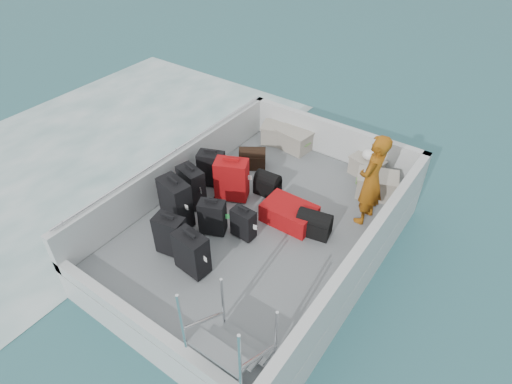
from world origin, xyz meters
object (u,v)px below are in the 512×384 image
(suitcase_0, at_px, (176,203))
(suitcase_1, at_px, (192,187))
(crate_0, at_px, (278,135))
(suitcase_8, at_px, (289,214))
(suitcase_7, at_px, (243,224))
(crate_1, at_px, (294,140))
(crate_2, at_px, (366,168))
(crate_3, at_px, (376,186))
(suitcase_6, at_px, (192,253))
(suitcase_2, at_px, (211,169))
(suitcase_3, at_px, (171,236))
(suitcase_5, at_px, (232,180))
(passenger, at_px, (371,180))
(suitcase_4, at_px, (212,218))

(suitcase_0, distance_m, suitcase_1, 0.52)
(crate_0, bearing_deg, suitcase_8, -52.45)
(crate_0, bearing_deg, suitcase_1, -92.77)
(suitcase_7, relative_size, crate_1, 0.82)
(suitcase_1, bearing_deg, crate_2, 63.79)
(suitcase_8, bearing_deg, crate_3, -31.01)
(crate_1, distance_m, crate_2, 1.54)
(suitcase_6, relative_size, crate_2, 1.21)
(suitcase_0, xyz_separation_m, crate_0, (-0.01, 2.93, -0.22))
(suitcase_2, distance_m, suitcase_3, 1.72)
(crate_3, bearing_deg, crate_0, 169.21)
(suitcase_5, bearing_deg, suitcase_3, -111.91)
(suitcase_0, xyz_separation_m, crate_3, (2.29, 2.49, -0.21))
(crate_3, bearing_deg, suitcase_8, -120.57)
(suitcase_3, bearing_deg, crate_1, 79.17)
(crate_3, xyz_separation_m, passenger, (0.10, -0.68, 0.58))
(suitcase_1, xyz_separation_m, suitcase_3, (0.52, -1.02, -0.01))
(suitcase_4, bearing_deg, suitcase_2, 106.67)
(suitcase_8, distance_m, crate_0, 2.37)
(crate_1, bearing_deg, suitcase_8, -60.55)
(crate_1, xyz_separation_m, passenger, (2.02, -1.12, 0.59))
(suitcase_5, relative_size, crate_3, 1.16)
(suitcase_5, bearing_deg, crate_0, 75.21)
(suitcase_1, height_order, suitcase_5, suitcase_5)
(suitcase_7, bearing_deg, suitcase_6, -98.94)
(suitcase_7, bearing_deg, suitcase_4, -154.63)
(suitcase_6, bearing_deg, suitcase_8, 76.23)
(crate_2, distance_m, crate_3, 0.58)
(suitcase_7, xyz_separation_m, crate_1, (-0.67, 2.58, -0.07))
(suitcase_7, xyz_separation_m, suitcase_8, (0.39, 0.70, -0.09))
(suitcase_5, bearing_deg, crate_1, 63.88)
(suitcase_2, xyz_separation_m, crate_2, (2.12, 1.83, -0.16))
(suitcase_2, distance_m, suitcase_7, 1.46)
(suitcase_5, xyz_separation_m, suitcase_7, (0.73, -0.65, -0.11))
(suitcase_7, bearing_deg, suitcase_8, 62.59)
(suitcase_4, relative_size, passenger, 0.38)
(suitcase_0, xyz_separation_m, suitcase_3, (0.39, -0.52, -0.07))
(suitcase_2, distance_m, passenger, 2.73)
(suitcase_3, bearing_deg, suitcase_6, -20.54)
(suitcase_6, bearing_deg, suitcase_4, 114.47)
(suitcase_5, height_order, crate_1, suitcase_5)
(suitcase_0, relative_size, crate_3, 1.27)
(suitcase_2, relative_size, crate_2, 1.19)
(crate_2, bearing_deg, crate_0, 180.00)
(crate_0, distance_m, crate_3, 2.34)
(suitcase_0, bearing_deg, passenger, 49.48)
(suitcase_4, distance_m, crate_2, 3.07)
(crate_0, relative_size, crate_1, 0.95)
(suitcase_6, bearing_deg, suitcase_0, 150.40)
(suitcase_3, height_order, suitcase_6, suitcase_3)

